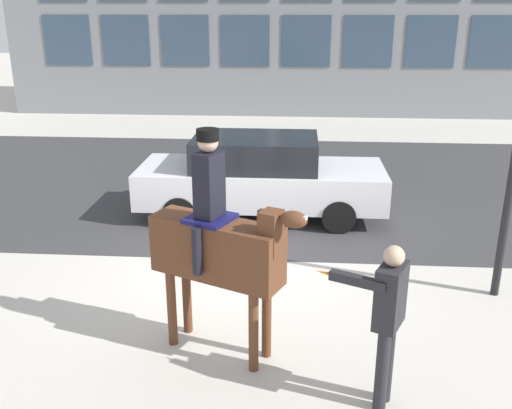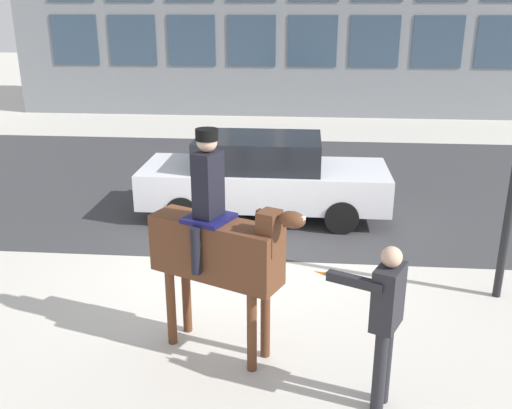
% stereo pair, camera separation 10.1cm
% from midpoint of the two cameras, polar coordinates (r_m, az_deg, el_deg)
% --- Properties ---
extents(ground_plane, '(80.00, 80.00, 0.00)m').
position_cam_midpoint_polar(ground_plane, '(8.67, -1.98, -6.98)').
color(ground_plane, beige).
extents(road_surface, '(19.29, 8.50, 0.01)m').
position_cam_midpoint_polar(road_surface, '(13.08, 0.20, 2.29)').
color(road_surface, '#38383A').
rests_on(road_surface, ground_plane).
extents(mounted_horse_lead, '(1.80, 1.05, 2.63)m').
position_cam_midpoint_polar(mounted_horse_lead, '(6.31, -4.24, -4.01)').
color(mounted_horse_lead, '#59331E').
rests_on(mounted_horse_lead, ground_plane).
extents(pedestrian_bystander, '(0.91, 0.46, 1.75)m').
position_cam_midpoint_polar(pedestrian_bystander, '(5.71, 12.49, -10.69)').
color(pedestrian_bystander, '#232328').
rests_on(pedestrian_bystander, ground_plane).
extents(street_car_near_lane, '(4.60, 1.79, 1.54)m').
position_cam_midpoint_polar(street_car_near_lane, '(10.78, 0.11, 2.87)').
color(street_car_near_lane, silver).
rests_on(street_car_near_lane, ground_plane).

